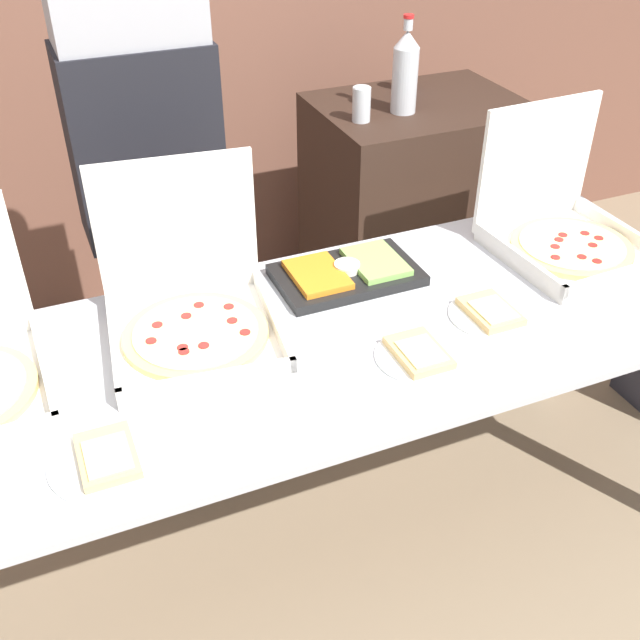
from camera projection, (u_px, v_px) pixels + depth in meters
ground_plane at (320, 542)px, 2.46m from camera, size 16.00×16.00×0.00m
buffet_table at (320, 363)px, 2.02m from camera, size 2.36×0.84×0.84m
pizza_box_near_left at (563, 226)px, 2.31m from camera, size 0.44×0.46×0.42m
pizza_box_far_left at (191, 308)px, 1.94m from camera, size 0.47×0.49×0.42m
paper_plate_front_right at (490, 313)px, 2.04m from camera, size 0.23×0.23×0.03m
paper_plate_front_center at (419, 354)px, 1.88m from camera, size 0.22×0.22×0.03m
paper_plate_front_left at (108, 458)px, 1.59m from camera, size 0.25×0.25×0.03m
veggie_tray at (347, 273)px, 2.18m from camera, size 0.42×0.25×0.05m
sideboard_podium at (412, 224)px, 3.16m from camera, size 0.79×0.60×1.04m
soda_bottle at (405, 71)px, 2.69m from camera, size 0.09×0.09×0.34m
soda_can_silver at (361, 104)px, 2.67m from camera, size 0.07×0.07×0.12m
soda_can_colored at (407, 75)px, 2.95m from camera, size 0.07×0.07×0.12m
person_server_vest at (151, 191)px, 2.28m from camera, size 0.42×0.24×1.80m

